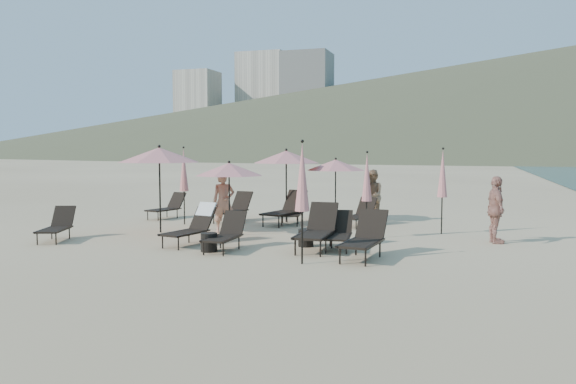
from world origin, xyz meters
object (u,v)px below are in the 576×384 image
(lounger_9, at_px, (293,211))
(umbrella_closed_0, at_px, (302,178))
(lounger_2, at_px, (226,233))
(umbrella_closed_3, at_px, (367,178))
(umbrella_closed_2, at_px, (184,170))
(lounger_10, at_px, (360,213))
(lounger_7, at_px, (234,208))
(umbrella_open_0, at_px, (159,155))
(lounger_4, at_px, (339,232))
(umbrella_open_1, at_px, (229,169))
(umbrella_closed_1, at_px, (443,174))
(side_table_0, at_px, (209,242))
(lounger_3, at_px, (317,229))
(umbrella_open_3, at_px, (336,165))
(beachgoer_a, at_px, (224,202))
(side_table_1, at_px, (306,238))
(lounger_5, at_px, (364,237))
(beachgoer_c, at_px, (496,210))
(lounger_1, at_px, (193,225))
(lounger_6, at_px, (167,207))
(lounger_8, at_px, (286,209))
(umbrella_open_2, at_px, (286,157))
(beachgoer_b, at_px, (372,196))
(lounger_0, at_px, (57,225))

(lounger_9, relative_size, umbrella_closed_0, 0.63)
(lounger_2, height_order, umbrella_closed_3, umbrella_closed_3)
(umbrella_closed_2, bearing_deg, lounger_10, 12.91)
(lounger_7, height_order, umbrella_open_0, umbrella_open_0)
(lounger_4, relative_size, umbrella_open_1, 0.76)
(lounger_9, height_order, umbrella_closed_1, umbrella_closed_1)
(side_table_0, bearing_deg, lounger_3, 23.74)
(lounger_10, distance_m, umbrella_open_1, 4.48)
(umbrella_open_3, xyz_separation_m, beachgoer_a, (-2.50, -3.33, -1.00))
(umbrella_closed_0, bearing_deg, umbrella_closed_2, 138.03)
(umbrella_closed_1, bearing_deg, side_table_1, -134.56)
(lounger_9, bearing_deg, umbrella_closed_3, -47.83)
(lounger_5, relative_size, umbrella_closed_3, 0.78)
(umbrella_open_0, relative_size, beachgoer_c, 1.47)
(lounger_1, distance_m, lounger_6, 5.62)
(umbrella_open_3, bearing_deg, lounger_1, -113.29)
(lounger_9, bearing_deg, lounger_8, -125.92)
(umbrella_open_2, xyz_separation_m, beachgoer_b, (2.68, 0.82, -1.26))
(umbrella_closed_1, height_order, beachgoer_c, umbrella_closed_1)
(lounger_5, height_order, umbrella_closed_0, umbrella_closed_0)
(lounger_5, height_order, lounger_7, lounger_5)
(lounger_9, xyz_separation_m, umbrella_open_0, (-3.03, -3.03, 1.80))
(lounger_0, xyz_separation_m, umbrella_open_0, (1.80, 2.10, 1.81))
(lounger_8, distance_m, beachgoer_b, 2.90)
(lounger_1, xyz_separation_m, umbrella_closed_1, (5.82, 3.70, 1.21))
(beachgoer_a, bearing_deg, lounger_0, -174.00)
(lounger_4, bearing_deg, umbrella_open_0, 162.22)
(side_table_0, bearing_deg, beachgoer_a, 108.18)
(lounger_7, bearing_deg, umbrella_closed_2, -128.79)
(beachgoer_b, bearing_deg, lounger_10, -31.83)
(lounger_6, relative_size, beachgoer_a, 0.92)
(umbrella_open_0, height_order, side_table_1, umbrella_open_0)
(lounger_1, height_order, lounger_6, lounger_1)
(side_table_0, distance_m, beachgoer_a, 3.15)
(lounger_8, bearing_deg, umbrella_open_0, -123.11)
(lounger_8, height_order, lounger_10, lounger_8)
(lounger_5, bearing_deg, beachgoer_c, 53.66)
(lounger_10, bearing_deg, umbrella_open_0, -134.41)
(side_table_1, bearing_deg, umbrella_open_2, 114.04)
(lounger_5, bearing_deg, lounger_1, -179.49)
(lounger_1, bearing_deg, beachgoer_c, 30.98)
(lounger_9, distance_m, side_table_1, 4.29)
(lounger_5, distance_m, beachgoer_b, 6.27)
(umbrella_closed_1, relative_size, beachgoer_b, 1.41)
(umbrella_closed_3, xyz_separation_m, beachgoer_a, (-4.09, -0.13, -0.76))
(lounger_10, xyz_separation_m, side_table_1, (-0.58, -3.95, -0.19))
(lounger_4, relative_size, lounger_5, 0.86)
(lounger_8, xyz_separation_m, side_table_0, (-0.20, -5.06, -0.27))
(lounger_0, distance_m, umbrella_closed_0, 7.13)
(lounger_2, bearing_deg, lounger_7, 110.12)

